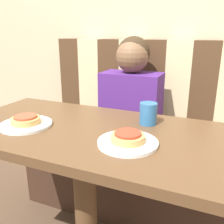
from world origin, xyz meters
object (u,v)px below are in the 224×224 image
pizza_right (128,137)px  pizza_left (26,120)px  person (132,93)px  plate_left (26,125)px  drinking_cup (148,114)px  plate_right (128,143)px

pizza_right → pizza_left: bearing=180.0°
person → pizza_left: size_ratio=5.65×
plate_left → drinking_cup: (0.45, 0.22, 0.04)m
plate_left → drinking_cup: drinking_cup is taller
plate_left → drinking_cup: bearing=26.2°
plate_left → drinking_cup: 0.50m
plate_right → pizza_left: bearing=180.0°
plate_right → pizza_right: bearing=180.0°
plate_right → pizza_left: size_ratio=1.78×
person → drinking_cup: (0.23, -0.46, 0.03)m
plate_left → drinking_cup: size_ratio=2.30×
plate_left → pizza_left: pizza_left is taller
plate_right → drinking_cup: bearing=87.6°
plate_left → pizza_left: bearing=0.0°
plate_right → pizza_left: (-0.44, 0.00, 0.02)m
pizza_right → drinking_cup: bearing=87.6°
drinking_cup → pizza_right: bearing=-92.4°
person → pizza_left: bearing=-108.0°
person → pizza_right: person is taller
person → drinking_cup: 0.51m
pizza_left → plate_left: bearing=180.0°
drinking_cup → plate_left: bearing=-153.8°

